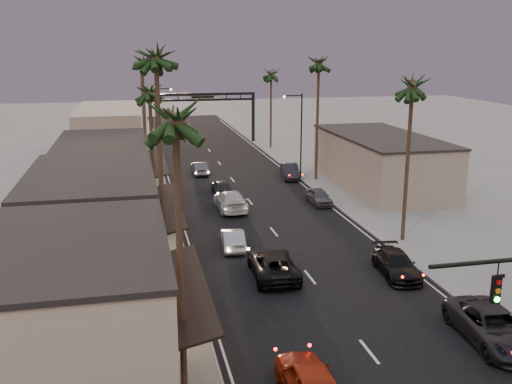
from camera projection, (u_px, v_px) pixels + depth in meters
name	position (u px, v px, depth m)	size (l,w,h in m)	color
ground	(243.00, 194.00, 54.69)	(200.00, 200.00, 0.00)	slate
road	(234.00, 182.00, 59.43)	(14.00, 120.00, 0.02)	black
sidewalk_left	(140.00, 172.00, 64.06)	(5.00, 92.00, 0.12)	slate
sidewalk_right	(302.00, 164.00, 68.01)	(5.00, 92.00, 0.12)	slate
storefront_near	(75.00, 305.00, 24.81)	(8.00, 12.00, 5.50)	beige
storefront_mid	(93.00, 215.00, 38.06)	(8.00, 14.00, 5.50)	gray
storefront_far	(103.00, 170.00, 53.27)	(8.00, 16.00, 5.00)	beige
storefront_dist	(110.00, 130.00, 74.91)	(8.00, 20.00, 6.00)	gray
building_right	(380.00, 162.00, 56.99)	(8.00, 18.00, 5.00)	gray
arch	(203.00, 105.00, 81.72)	(15.20, 0.40, 7.27)	black
streetlight_right	(299.00, 129.00, 59.55)	(2.13, 0.30, 9.00)	black
streetlight_left	(158.00, 118.00, 68.97)	(2.13, 0.30, 9.00)	black
palm_la	(175.00, 110.00, 20.74)	(3.20, 3.20, 13.20)	#38281C
palm_lb	(156.00, 52.00, 32.56)	(3.20, 3.20, 15.20)	#38281C
palm_lc	(149.00, 87.00, 46.53)	(3.20, 3.20, 12.20)	#38281C
palm_ld	(142.00, 58.00, 64.03)	(3.20, 3.20, 14.20)	#38281C
palm_ra	(413.00, 81.00, 38.51)	(3.20, 3.20, 13.20)	#38281C
palm_rb	(319.00, 60.00, 57.20)	(3.20, 3.20, 14.20)	#38281C
palm_rc	(271.00, 71.00, 76.61)	(3.20, 3.20, 12.20)	#38281C
palm_far	(141.00, 62.00, 86.10)	(3.20, 3.20, 13.20)	#38281C
oncoming_red	(310.00, 382.00, 22.46)	(2.00, 4.96, 1.69)	#96200A
oncoming_pickup	(273.00, 264.00, 34.75)	(2.60, 5.65, 1.57)	black
oncoming_silver	(233.00, 239.00, 39.66)	(1.46, 4.18, 1.38)	#A3A3A8
oncoming_white	(230.00, 200.00, 49.07)	(2.34, 5.76, 1.67)	#B2B2B2
oncoming_dgrey	(222.00, 187.00, 54.33)	(1.65, 4.11, 1.40)	black
oncoming_grey_far	(200.00, 168.00, 62.72)	(1.48, 4.25, 1.40)	#47474C
curbside_near	(494.00, 327.00, 26.96)	(2.72, 5.90, 1.64)	black
curbside_black	(396.00, 264.00, 34.97)	(2.01, 4.95, 1.44)	black
curbside_grey	(319.00, 197.00, 50.88)	(1.62, 4.03, 1.37)	#434347
curbside_far	(290.00, 171.00, 60.84)	(1.63, 4.68, 1.54)	black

